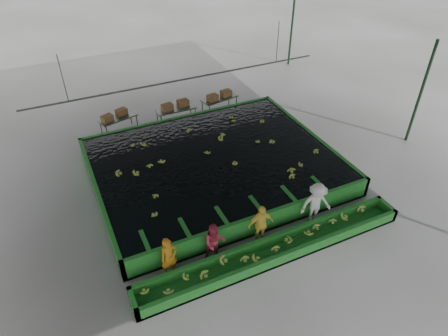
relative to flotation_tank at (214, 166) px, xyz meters
name	(u,v)px	position (x,y,z in m)	size (l,w,h in m)	color
ground	(229,194)	(0.00, -1.50, -0.45)	(80.00, 80.00, 0.00)	gray
shed_roof	(230,81)	(0.00, -1.50, 4.55)	(20.00, 22.00, 0.04)	slate
shed_posts	(230,143)	(0.00, -1.50, 2.05)	(20.00, 22.00, 5.00)	#17321D
flotation_tank	(214,166)	(0.00, 0.00, 0.00)	(10.00, 8.00, 0.90)	#217726
tank_water	(214,158)	(0.00, 0.00, 0.40)	(9.70, 7.70, 0.00)	black
sorting_trough	(275,250)	(0.00, -5.10, -0.20)	(10.00, 1.00, 0.50)	#217726
cableway_rail	(182,80)	(0.00, 3.50, 2.55)	(0.08, 0.08, 14.00)	#59605B
rail_hanger_left	(63,79)	(-5.00, 3.50, 3.55)	(0.04, 0.04, 2.00)	#59605B
rail_hanger_right	(278,42)	(5.00, 3.50, 3.55)	(0.04, 0.04, 2.00)	#59605B
worker_a	(169,257)	(-3.49, -4.30, 0.33)	(0.57, 0.37, 1.55)	#BB7214
worker_b	(215,242)	(-1.90, -4.30, 0.30)	(0.73, 0.57, 1.50)	#AE2941
worker_c	(261,225)	(-0.16, -4.30, 0.37)	(0.97, 0.40, 1.65)	#FCDE4C
worker_d	(316,204)	(2.16, -4.30, 0.44)	(1.15, 0.66, 1.79)	white
packing_table_left	(119,125)	(-2.88, 5.26, -0.03)	(1.86, 0.74, 0.84)	#59605B
packing_table_mid	(176,116)	(0.01, 4.80, 0.02)	(2.05, 0.82, 0.93)	#59605B
packing_table_right	(219,105)	(2.54, 4.96, 0.00)	(1.99, 0.80, 0.90)	#59605B
box_stack_left	(115,118)	(-3.02, 5.30, 0.40)	(1.38, 0.38, 0.30)	brown
box_stack_mid	(175,108)	(-0.01, 4.83, 0.48)	(1.45, 0.40, 0.31)	brown
box_stack_right	(219,98)	(2.52, 4.92, 0.46)	(1.45, 0.40, 0.31)	brown
floating_bananas	(207,149)	(0.00, 0.80, 0.40)	(8.38, 5.71, 0.11)	#8FB041
trough_bananas	(275,247)	(0.00, -5.10, -0.05)	(9.25, 0.62, 0.12)	#8FB041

